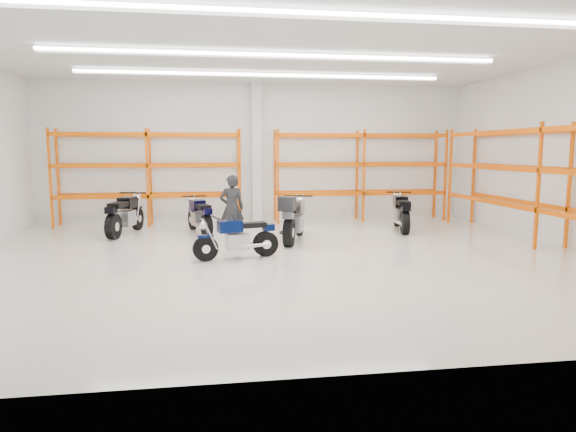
{
  "coord_description": "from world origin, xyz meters",
  "views": [
    {
      "loc": [
        -1.5,
        -10.97,
        2.35
      ],
      "look_at": [
        0.23,
        0.5,
        0.85
      ],
      "focal_mm": 32.0,
      "sensor_mm": 36.0,
      "label": 1
    }
  ],
  "objects": [
    {
      "name": "ground",
      "position": [
        0.0,
        0.0,
        0.0
      ],
      "size": [
        14.0,
        14.0,
        0.0
      ],
      "primitive_type": "plane",
      "color": "silver",
      "rests_on": "ground"
    },
    {
      "name": "room_shell",
      "position": [
        0.0,
        0.03,
        3.28
      ],
      "size": [
        14.02,
        12.02,
        4.51
      ],
      "color": "white",
      "rests_on": "ground"
    },
    {
      "name": "motorcycle_main",
      "position": [
        -0.89,
        0.02,
        0.44
      ],
      "size": [
        1.88,
        0.73,
        0.93
      ],
      "color": "black",
      "rests_on": "ground"
    },
    {
      "name": "motorcycle_back_a",
      "position": [
        -3.89,
        3.61,
        0.53
      ],
      "size": [
        0.95,
        2.29,
        1.14
      ],
      "color": "black",
      "rests_on": "ground"
    },
    {
      "name": "motorcycle_back_b",
      "position": [
        -1.82,
        3.49,
        0.48
      ],
      "size": [
        0.87,
        2.06,
        1.03
      ],
      "color": "black",
      "rests_on": "ground"
    },
    {
      "name": "motorcycle_back_c",
      "position": [
        0.56,
        1.8,
        0.6
      ],
      "size": [
        1.14,
        2.36,
        1.25
      ],
      "color": "black",
      "rests_on": "ground"
    },
    {
      "name": "motorcycle_back_d",
      "position": [
        3.98,
        3.2,
        0.51
      ],
      "size": [
        0.88,
        2.21,
        1.1
      ],
      "color": "black",
      "rests_on": "ground"
    },
    {
      "name": "standing_man",
      "position": [
        -0.98,
        2.17,
        0.86
      ],
      "size": [
        0.67,
        0.47,
        1.72
      ],
      "primitive_type": "imported",
      "rotation": [
        0.0,
        0.0,
        3.24
      ],
      "color": "black",
      "rests_on": "ground"
    },
    {
      "name": "structural_column",
      "position": [
        0.0,
        5.82,
        2.25
      ],
      "size": [
        0.32,
        0.32,
        4.5
      ],
      "primitive_type": "cube",
      "color": "white",
      "rests_on": "ground"
    },
    {
      "name": "pallet_racking_back_left",
      "position": [
        -3.4,
        5.48,
        1.79
      ],
      "size": [
        5.67,
        0.87,
        3.0
      ],
      "color": "#FF4E01",
      "rests_on": "ground"
    },
    {
      "name": "pallet_racking_back_right",
      "position": [
        3.4,
        5.48,
        1.79
      ],
      "size": [
        5.67,
        0.87,
        3.0
      ],
      "color": "#FF4E01",
      "rests_on": "ground"
    },
    {
      "name": "pallet_racking_side",
      "position": [
        6.48,
        0.0,
        1.81
      ],
      "size": [
        0.87,
        9.07,
        3.0
      ],
      "color": "#FF4E01",
      "rests_on": "ground"
    }
  ]
}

